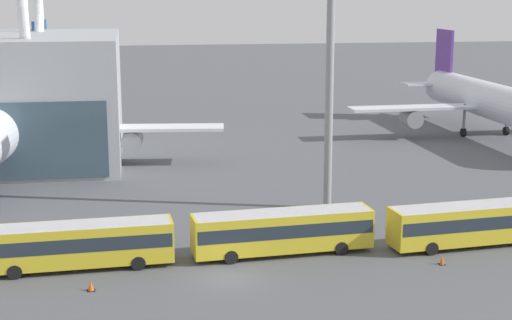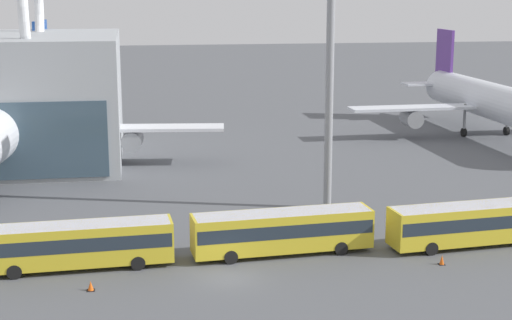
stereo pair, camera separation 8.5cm
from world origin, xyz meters
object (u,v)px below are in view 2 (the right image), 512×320
object	(u,v)px
shuttle_bus_3	(474,222)
shuttle_bus_1	(76,243)
floodlight_mast	(330,41)
traffic_cone_0	(442,260)
traffic_cone_1	(91,286)
airliner_at_gate_far	(490,101)
airliner_at_gate_near	(11,122)
shuttle_bus_2	(282,229)

from	to	relation	value
shuttle_bus_3	shuttle_bus_1	bearing A→B (deg)	175.14
floodlight_mast	traffic_cone_0	bearing A→B (deg)	-73.82
shuttle_bus_1	traffic_cone_1	bearing A→B (deg)	-78.75
airliner_at_gate_far	traffic_cone_0	bearing A→B (deg)	-29.88
airliner_at_gate_near	shuttle_bus_2	xyz separation A→B (m)	(23.55, -32.25, -3.18)
floodlight_mast	traffic_cone_1	size ratio (longest dim) A/B	37.87
traffic_cone_0	traffic_cone_1	distance (m)	24.31
shuttle_bus_2	floodlight_mast	distance (m)	18.26
airliner_at_gate_far	shuttle_bus_2	bearing A→B (deg)	-41.94
airliner_at_gate_far	shuttle_bus_2	distance (m)	54.31
shuttle_bus_2	shuttle_bus_3	size ratio (longest dim) A/B	1.00
shuttle_bus_2	shuttle_bus_3	distance (m)	14.68
shuttle_bus_3	traffic_cone_0	size ratio (longest dim) A/B	19.34
shuttle_bus_3	traffic_cone_1	world-z (taller)	shuttle_bus_3
shuttle_bus_2	shuttle_bus_1	bearing A→B (deg)	178.54
airliner_at_gate_near	shuttle_bus_1	bearing A→B (deg)	21.55
airliner_at_gate_far	shuttle_bus_1	world-z (taller)	airliner_at_gate_far
traffic_cone_0	airliner_at_gate_near	bearing A→B (deg)	133.38
shuttle_bus_1	traffic_cone_1	world-z (taller)	shuttle_bus_1
airliner_at_gate_far	shuttle_bus_1	xyz separation A→B (m)	(-49.95, -41.97, -2.91)
floodlight_mast	traffic_cone_0	xyz separation A→B (m)	(4.48, -15.44, -14.34)
shuttle_bus_1	traffic_cone_1	xyz separation A→B (m)	(1.11, -4.32, -1.57)
traffic_cone_0	shuttle_bus_1	bearing A→B (deg)	172.78
airliner_at_gate_far	shuttle_bus_3	distance (m)	46.46
airliner_at_gate_near	traffic_cone_0	bearing A→B (deg)	49.90
traffic_cone_0	shuttle_bus_3	bearing A→B (deg)	42.57
airliner_at_gate_near	airliner_at_gate_far	distance (m)	59.50
shuttle_bus_2	traffic_cone_0	size ratio (longest dim) A/B	19.30
shuttle_bus_2	floodlight_mast	xyz separation A→B (m)	(6.23, 11.44, 12.80)
shuttle_bus_3	floodlight_mast	size ratio (longest dim) A/B	0.56
shuttle_bus_1	shuttle_bus_2	distance (m)	14.70
floodlight_mast	shuttle_bus_2	bearing A→B (deg)	-118.59
airliner_at_gate_near	shuttle_bus_3	distance (m)	50.35
shuttle_bus_3	floodlight_mast	world-z (taller)	floodlight_mast
traffic_cone_0	traffic_cone_1	size ratio (longest dim) A/B	1.09
shuttle_bus_2	traffic_cone_1	size ratio (longest dim) A/B	21.02
airliner_at_gate_near	traffic_cone_0	distance (m)	50.11
traffic_cone_1	shuttle_bus_3	bearing A→B (deg)	9.52
airliner_at_gate_near	traffic_cone_1	distance (m)	38.95
airliner_at_gate_far	traffic_cone_0	xyz separation A→B (m)	(-24.56, -45.19, -4.44)
airliner_at_gate_far	traffic_cone_1	distance (m)	67.44
airliner_at_gate_far	traffic_cone_0	size ratio (longest dim) A/B	57.81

